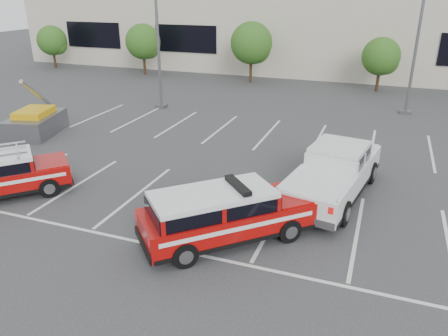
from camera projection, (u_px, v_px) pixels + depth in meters
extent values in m
plane|color=#303033|center=(202.00, 207.00, 15.70)|extent=(120.00, 120.00, 0.00)
cube|color=silver|center=(241.00, 163.00, 19.60)|extent=(23.00, 15.00, 0.01)
cube|color=beige|center=(332.00, 25.00, 41.87)|extent=(60.00, 15.00, 8.00)
cylinder|color=#3F2B19|center=(55.00, 60.00, 42.53)|extent=(0.24, 0.24, 1.51)
sphere|color=#214E15|center=(52.00, 40.00, 41.82)|extent=(2.77, 2.77, 2.77)
sphere|color=#214E15|center=(57.00, 45.00, 42.03)|extent=(1.85, 1.85, 1.85)
cylinder|color=#3F2B19|center=(145.00, 65.00, 39.27)|extent=(0.24, 0.24, 1.67)
sphere|color=#214E15|center=(143.00, 42.00, 38.49)|extent=(3.07, 3.07, 3.07)
sphere|color=#214E15|center=(148.00, 47.00, 38.71)|extent=(2.05, 2.05, 2.05)
cylinder|color=#3F2B19|center=(251.00, 71.00, 36.01)|extent=(0.24, 0.24, 1.84)
sphere|color=#214E15|center=(251.00, 43.00, 35.15)|extent=(3.37, 3.37, 3.37)
sphere|color=#214E15|center=(257.00, 49.00, 35.39)|extent=(2.24, 2.24, 2.24)
cylinder|color=#3F2B19|center=(378.00, 81.00, 32.84)|extent=(0.24, 0.24, 1.51)
sphere|color=#214E15|center=(381.00, 56.00, 32.13)|extent=(2.77, 2.77, 2.77)
sphere|color=#214E15|center=(386.00, 62.00, 32.33)|extent=(1.85, 1.85, 1.85)
cube|color=#59595E|center=(162.00, 106.00, 28.64)|extent=(0.60, 0.60, 0.20)
cylinder|color=#59595E|center=(157.00, 28.00, 26.76)|extent=(0.18, 0.18, 10.00)
cube|color=#59595E|center=(405.00, 112.00, 27.25)|extent=(0.60, 0.60, 0.20)
cylinder|color=#59595E|center=(419.00, 30.00, 25.37)|extent=(0.18, 0.18, 10.00)
cube|color=#9A0907|center=(227.00, 218.00, 13.43)|extent=(5.15, 5.03, 0.81)
cube|color=black|center=(213.00, 203.00, 13.02)|extent=(3.93, 3.86, 0.42)
cube|color=silver|center=(213.00, 195.00, 12.91)|extent=(3.85, 3.78, 0.15)
cube|color=black|center=(238.00, 185.00, 13.15)|extent=(1.17, 1.21, 0.14)
cube|color=silver|center=(333.00, 177.00, 16.20)|extent=(3.10, 6.42, 0.89)
cube|color=black|center=(339.00, 155.00, 16.39)|extent=(2.28, 2.47, 0.47)
cube|color=silver|center=(340.00, 147.00, 16.26)|extent=(2.23, 2.42, 0.17)
cube|color=#9A0907|center=(3.00, 179.00, 16.29)|extent=(4.54, 4.66, 0.77)
cube|color=#59595E|center=(36.00, 125.00, 23.34)|extent=(2.87, 3.79, 1.03)
cube|color=#CF9B0C|center=(34.00, 113.00, 23.09)|extent=(1.98, 2.38, 0.37)
cylinder|color=#A5A5A8|center=(37.00, 94.00, 23.27)|extent=(0.93, 2.70, 2.01)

